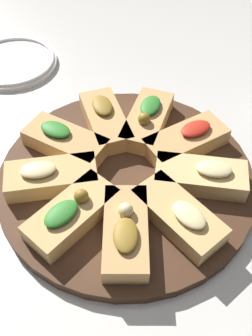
{
  "coord_description": "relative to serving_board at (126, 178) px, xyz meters",
  "views": [
    {
      "loc": [
        -0.42,
        -0.03,
        0.52
      ],
      "look_at": [
        0.0,
        0.0,
        0.04
      ],
      "focal_mm": 42.0,
      "sensor_mm": 36.0,
      "label": 1
    }
  ],
  "objects": [
    {
      "name": "focaccia_slice_0",
      "position": [
        -0.09,
        -0.09,
        0.03
      ],
      "size": [
        0.15,
        0.15,
        0.04
      ],
      "color": "tan",
      "rests_on": "serving_board"
    },
    {
      "name": "serving_board",
      "position": [
        0.0,
        0.0,
        0.0
      ],
      "size": [
        0.43,
        0.43,
        0.02
      ],
      "primitive_type": "cylinder",
      "color": "#422819",
      "rests_on": "ground_plane"
    },
    {
      "name": "focaccia_slice_3",
      "position": [
        0.12,
        -0.03,
        0.03
      ],
      "size": [
        0.16,
        0.1,
        0.05
      ],
      "color": "tan",
      "rests_on": "serving_board"
    },
    {
      "name": "focaccia_slice_2",
      "position": [
        0.07,
        -0.1,
        0.03
      ],
      "size": [
        0.14,
        0.16,
        0.04
      ],
      "color": "tan",
      "rests_on": "serving_board"
    },
    {
      "name": "focaccia_slice_5",
      "position": [
        0.05,
        0.11,
        0.03
      ],
      "size": [
        0.12,
        0.16,
        0.04
      ],
      "color": "tan",
      "rests_on": "serving_board"
    },
    {
      "name": "focaccia_slice_8",
      "position": [
        -0.12,
        -0.01,
        0.03
      ],
      "size": [
        0.15,
        0.07,
        0.05
      ],
      "color": "tan",
      "rests_on": "serving_board"
    },
    {
      "name": "focaccia_slice_7",
      "position": [
        -0.1,
        0.07,
        0.03
      ],
      "size": [
        0.15,
        0.14,
        0.05
      ],
      "color": "tan",
      "rests_on": "serving_board"
    },
    {
      "name": "plate_right",
      "position": [
        0.32,
        0.28,
        -0.0
      ],
      "size": [
        0.2,
        0.2,
        0.02
      ],
      "color": "white",
      "rests_on": "ground_plane"
    },
    {
      "name": "focaccia_slice_4",
      "position": [
        0.11,
        0.05,
        0.03
      ],
      "size": [
        0.16,
        0.11,
        0.04
      ],
      "color": "tan",
      "rests_on": "serving_board"
    },
    {
      "name": "focaccia_slice_1",
      "position": [
        -0.01,
        -0.12,
        0.03
      ],
      "size": [
        0.07,
        0.15,
        0.04
      ],
      "color": "#DBB775",
      "rests_on": "serving_board"
    },
    {
      "name": "ground_plane",
      "position": [
        0.0,
        0.0,
        -0.01
      ],
      "size": [
        3.0,
        3.0,
        0.0
      ],
      "primitive_type": "plane",
      "color": "beige"
    },
    {
      "name": "focaccia_slice_6",
      "position": [
        -0.03,
        0.12,
        0.03
      ],
      "size": [
        0.09,
        0.16,
        0.04
      ],
      "color": "tan",
      "rests_on": "serving_board"
    }
  ]
}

